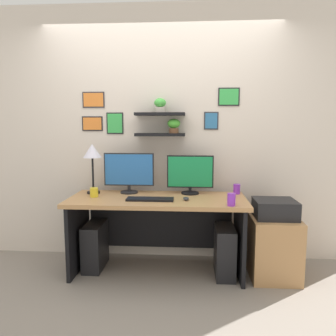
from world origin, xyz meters
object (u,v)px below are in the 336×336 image
(drawer_cabinet, at_px, (273,247))
(printer, at_px, (275,209))
(coffee_mug, at_px, (94,192))
(monitor_left, at_px, (129,172))
(computer_mouse, at_px, (186,199))
(computer_tower_right, at_px, (225,251))
(desk_lamp, at_px, (92,154))
(keyboard, at_px, (150,199))
(water_cup, at_px, (231,200))
(pen_cup, at_px, (237,189))
(desk, at_px, (158,217))
(computer_tower_left, at_px, (95,246))
(monitor_right, at_px, (190,174))

(drawer_cabinet, distance_m, printer, 0.38)
(coffee_mug, bearing_deg, monitor_left, 34.82)
(monitor_left, distance_m, computer_mouse, 0.70)
(computer_mouse, relative_size, computer_tower_right, 0.19)
(coffee_mug, bearing_deg, desk_lamp, 109.29)
(monitor_left, distance_m, printer, 1.48)
(keyboard, bearing_deg, water_cup, -12.23)
(coffee_mug, height_order, pen_cup, pen_cup)
(computer_mouse, bearing_deg, desk_lamp, 165.49)
(desk, height_order, computer_tower_left, desk)
(computer_tower_right, bearing_deg, desk_lamp, 171.59)
(keyboard, bearing_deg, coffee_mug, 168.90)
(monitor_right, bearing_deg, coffee_mug, -167.16)
(computer_mouse, distance_m, pen_cup, 0.61)
(coffee_mug, xyz_separation_m, water_cup, (1.30, -0.27, 0.01))
(coffee_mug, xyz_separation_m, drawer_cabinet, (1.74, -0.03, -0.50))
(drawer_cabinet, distance_m, computer_tower_right, 0.46)
(keyboard, relative_size, water_cup, 4.00)
(desk, relative_size, pen_cup, 17.14)
(coffee_mug, xyz_separation_m, printer, (1.74, -0.03, -0.13))
(pen_cup, height_order, printer, pen_cup)
(computer_tower_right, bearing_deg, monitor_right, 143.63)
(desk, relative_size, computer_tower_right, 3.57)
(monitor_left, height_order, computer_mouse, monitor_left)
(monitor_right, bearing_deg, computer_tower_left, -170.09)
(printer, bearing_deg, drawer_cabinet, 90.00)
(desk_lamp, relative_size, computer_tower_left, 1.10)
(desk, relative_size, monitor_left, 3.32)
(monitor_left, xyz_separation_m, printer, (1.43, -0.24, -0.30))
(keyboard, xyz_separation_m, computer_mouse, (0.34, 0.02, 0.01))
(pen_cup, bearing_deg, printer, -39.16)
(pen_cup, bearing_deg, keyboard, -157.87)
(computer_mouse, xyz_separation_m, coffee_mug, (-0.90, 0.09, 0.03))
(computer_mouse, height_order, computer_tower_right, computer_mouse)
(desk_lamp, bearing_deg, drawer_cabinet, -6.06)
(pen_cup, relative_size, water_cup, 0.91)
(keyboard, distance_m, water_cup, 0.75)
(drawer_cabinet, bearing_deg, water_cup, -151.20)
(desk, bearing_deg, monitor_right, 27.04)
(keyboard, xyz_separation_m, water_cup, (0.73, -0.16, 0.05))
(desk, distance_m, desk_lamp, 0.92)
(printer, xyz_separation_m, computer_tower_left, (-1.76, 0.07, -0.44))
(desk, relative_size, drawer_cabinet, 2.94)
(drawer_cabinet, bearing_deg, computer_mouse, -176.06)
(keyboard, distance_m, desk_lamp, 0.79)
(desk, xyz_separation_m, computer_tower_left, (-0.64, -0.01, -0.31))
(computer_mouse, xyz_separation_m, computer_tower_right, (0.38, 0.05, -0.53))
(pen_cup, xyz_separation_m, computer_tower_left, (-1.44, -0.19, -0.57))
(keyboard, relative_size, coffee_mug, 4.89)
(keyboard, bearing_deg, printer, 4.01)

